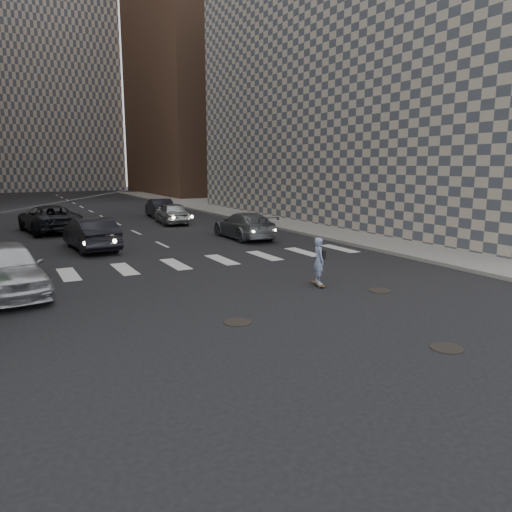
{
  "coord_description": "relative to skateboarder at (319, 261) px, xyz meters",
  "views": [
    {
      "loc": [
        -7.14,
        -9.59,
        3.89
      ],
      "look_at": [
        -0.62,
        2.86,
        1.3
      ],
      "focal_mm": 35.0,
      "sensor_mm": 36.0,
      "label": 1
    }
  ],
  "objects": [
    {
      "name": "tower_right",
      "position": [
        18.03,
        51.57,
        17.17
      ],
      "size": [
        18.0,
        24.0,
        36.0
      ],
      "primitive_type": "cube",
      "color": "brown",
      "rests_on": "ground"
    },
    {
      "name": "sidewalk_right",
      "position": [
        12.53,
        16.57,
        -0.76
      ],
      "size": [
        13.0,
        80.0,
        0.15
      ],
      "primitive_type": "cube",
      "color": "gray",
      "rests_on": "ground"
    },
    {
      "name": "skateboarder",
      "position": [
        0.0,
        0.0,
        0.0
      ],
      "size": [
        0.49,
        0.82,
        1.59
      ],
      "rotation": [
        0.0,
        0.0,
        -0.27
      ],
      "color": "brown",
      "rests_on": "ground"
    },
    {
      "name": "manhole_b",
      "position": [
        -3.97,
        -2.23,
        -0.82
      ],
      "size": [
        0.7,
        0.7,
        0.02
      ],
      "primitive_type": "cylinder",
      "color": "black",
      "rests_on": "ground"
    },
    {
      "name": "ground",
      "position": [
        -1.97,
        -3.43,
        -0.83
      ],
      "size": [
        160.0,
        160.0,
        0.0
      ],
      "primitive_type": "plane",
      "color": "black",
      "rests_on": "ground"
    },
    {
      "name": "traffic_car_c",
      "position": [
        -6.38,
        18.11,
        -0.05
      ],
      "size": [
        3.34,
        5.94,
        1.57
      ],
      "primitive_type": "imported",
      "rotation": [
        0.0,
        0.0,
        3.28
      ],
      "color": "black",
      "rests_on": "ground"
    },
    {
      "name": "traffic_car_d",
      "position": [
        1.22,
        18.74,
        -0.11
      ],
      "size": [
        2.09,
        4.36,
        1.44
      ],
      "primitive_type": "imported",
      "rotation": [
        0.0,
        0.0,
        3.05
      ],
      "color": "#AAADB1",
      "rests_on": "ground"
    },
    {
      "name": "traffic_car_e",
      "position": [
        1.72,
        23.13,
        -0.13
      ],
      "size": [
        1.9,
        4.38,
        1.4
      ],
      "primitive_type": "imported",
      "rotation": [
        0.0,
        0.0,
        3.04
      ],
      "color": "black",
      "rests_on": "ground"
    },
    {
      "name": "silver_sedan",
      "position": [
        -8.97,
        3.41,
        -0.02
      ],
      "size": [
        2.49,
        4.96,
        1.62
      ],
      "primitive_type": "imported",
      "rotation": [
        0.0,
        0.0,
        0.12
      ],
      "color": "silver",
      "rests_on": "ground"
    },
    {
      "name": "traffic_car_a",
      "position": [
        -5.3,
        10.63,
        -0.07
      ],
      "size": [
        1.97,
        4.71,
        1.52
      ],
      "primitive_type": "imported",
      "rotation": [
        0.0,
        0.0,
        3.22
      ],
      "color": "black",
      "rests_on": "ground"
    },
    {
      "name": "traffic_car_b",
      "position": [
        2.54,
        10.57,
        -0.14
      ],
      "size": [
        2.05,
        4.84,
        1.39
      ],
      "primitive_type": "imported",
      "rotation": [
        0.0,
        0.0,
        3.12
      ],
      "color": "slate",
      "rests_on": "ground"
    },
    {
      "name": "manhole_c",
      "position": [
        1.33,
        -1.43,
        -0.82
      ],
      "size": [
        0.7,
        0.7,
        0.02
      ],
      "primitive_type": "cylinder",
      "color": "black",
      "rests_on": "ground"
    },
    {
      "name": "tower_center",
      "position": [
        -1.97,
        74.57,
        23.17
      ],
      "size": [
        22.0,
        20.0,
        48.0
      ],
      "primitive_type": "cube",
      "color": "#ADA08E",
      "rests_on": "ground"
    },
    {
      "name": "manhole_a",
      "position": [
        -0.77,
        -5.93,
        -0.82
      ],
      "size": [
        0.7,
        0.7,
        0.02
      ],
      "primitive_type": "cylinder",
      "color": "black",
      "rests_on": "ground"
    },
    {
      "name": "building_right",
      "position": [
        16.51,
        15.07,
        10.15
      ],
      "size": [
        15.0,
        33.0,
        22.0
      ],
      "color": "#ADA08E",
      "rests_on": "ground"
    }
  ]
}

